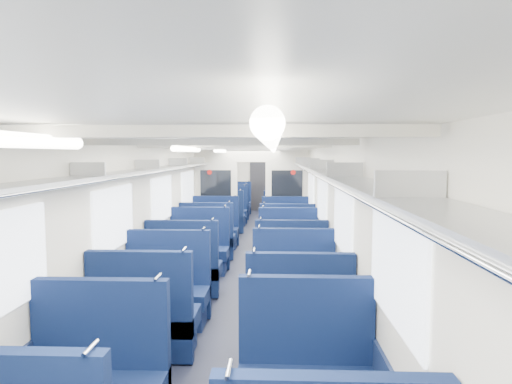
{
  "coord_description": "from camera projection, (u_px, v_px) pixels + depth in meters",
  "views": [
    {
      "loc": [
        0.56,
        -8.17,
        2.2
      ],
      "look_at": [
        0.09,
        3.36,
        1.2
      ],
      "focal_mm": 31.11,
      "sensor_mm": 36.0,
      "label": 1
    }
  ],
  "objects": [
    {
      "name": "wall_far",
      "position": [
        260.0,
        180.0,
        17.2
      ],
      "size": [
        2.8,
        0.02,
        2.35
      ],
      "primitive_type": "cube",
      "color": "silver",
      "rests_on": "floor"
    },
    {
      "name": "dado_left",
      "position": [
        171.0,
        252.0,
        8.37
      ],
      "size": [
        0.03,
        17.9,
        0.7
      ],
      "primitive_type": "cube",
      "color": "#111C3B",
      "rests_on": "floor"
    },
    {
      "name": "seat_23",
      "position": [
        283.0,
        213.0,
        13.65
      ],
      "size": [
        1.11,
        0.61,
        1.23
      ],
      "color": "#0E1E47",
      "rests_on": "floor"
    },
    {
      "name": "seat_22",
      "position": [
        229.0,
        213.0,
        13.72
      ],
      "size": [
        1.11,
        0.61,
        1.23
      ],
      "color": "#0E1E47",
      "rests_on": "floor"
    },
    {
      "name": "seat_17",
      "position": [
        287.0,
        243.0,
        9.09
      ],
      "size": [
        1.11,
        0.61,
        1.23
      ],
      "color": "#0E1E47",
      "rests_on": "floor"
    },
    {
      "name": "end_door",
      "position": [
        260.0,
        185.0,
        17.16
      ],
      "size": [
        0.75,
        0.06,
        2.0
      ],
      "primitive_type": "cube",
      "color": "black",
      "rests_on": "floor"
    },
    {
      "name": "floor",
      "position": [
        244.0,
        271.0,
        8.35
      ],
      "size": [
        2.8,
        18.0,
        0.01
      ],
      "primitive_type": "cube",
      "color": "black",
      "rests_on": "ground"
    },
    {
      "name": "seat_11",
      "position": [
        294.0,
        292.0,
        5.86
      ],
      "size": [
        1.11,
        0.61,
        1.23
      ],
      "color": "#0E1E47",
      "rests_on": "floor"
    },
    {
      "name": "seat_18",
      "position": [
        215.0,
        231.0,
        10.42
      ],
      "size": [
        1.11,
        0.61,
        1.23
      ],
      "color": "#0E1E47",
      "rests_on": "floor"
    },
    {
      "name": "wall_left",
      "position": [
        169.0,
        209.0,
        8.3
      ],
      "size": [
        0.02,
        18.0,
        2.35
      ],
      "primitive_type": "cube",
      "color": "silver",
      "rests_on": "floor"
    },
    {
      "name": "windows",
      "position": [
        242.0,
        198.0,
        7.77
      ],
      "size": [
        2.78,
        15.6,
        0.75
      ],
      "color": "white",
      "rests_on": "wall_left"
    },
    {
      "name": "seat_14",
      "position": [
        199.0,
        252.0,
        8.24
      ],
      "size": [
        1.11,
        0.61,
        1.23
      ],
      "color": "#0E1E47",
      "rests_on": "floor"
    },
    {
      "name": "seat_19",
      "position": [
        285.0,
        232.0,
        10.31
      ],
      "size": [
        1.11,
        0.61,
        1.23
      ],
      "color": "#0E1E47",
      "rests_on": "floor"
    },
    {
      "name": "seat_8",
      "position": [
        145.0,
        323.0,
        4.79
      ],
      "size": [
        1.11,
        0.61,
        1.23
      ],
      "color": "#0E1E47",
      "rests_on": "floor"
    },
    {
      "name": "seat_15",
      "position": [
        288.0,
        253.0,
        8.15
      ],
      "size": [
        1.11,
        0.61,
        1.23
      ],
      "color": "#0E1E47",
      "rests_on": "floor"
    },
    {
      "name": "seat_25",
      "position": [
        282.0,
        209.0,
        14.77
      ],
      "size": [
        1.11,
        0.61,
        1.23
      ],
      "color": "#0E1E47",
      "rests_on": "floor"
    },
    {
      "name": "seat_21",
      "position": [
        284.0,
        219.0,
        12.31
      ],
      "size": [
        1.11,
        0.61,
        1.23
      ],
      "color": "#0E1E47",
      "rests_on": "floor"
    },
    {
      "name": "seat_7",
      "position": [
        307.0,
        382.0,
        3.54
      ],
      "size": [
        1.11,
        0.61,
        1.23
      ],
      "color": "#0E1E47",
      "rests_on": "floor"
    },
    {
      "name": "bulkhead",
      "position": [
        251.0,
        193.0,
        10.92
      ],
      "size": [
        2.8,
        0.1,
        2.35
      ],
      "color": "silver",
      "rests_on": "floor"
    },
    {
      "name": "seat_26",
      "position": [
        235.0,
        205.0,
        15.9
      ],
      "size": [
        1.11,
        0.61,
        1.23
      ],
      "color": "#0E1E47",
      "rests_on": "floor"
    },
    {
      "name": "seat_13",
      "position": [
        291.0,
        271.0,
        6.91
      ],
      "size": [
        1.11,
        0.61,
        1.23
      ],
      "color": "#0E1E47",
      "rests_on": "floor"
    },
    {
      "name": "seat_9",
      "position": [
        299.0,
        326.0,
        4.7
      ],
      "size": [
        1.11,
        0.61,
        1.23
      ],
      "color": "#0E1E47",
      "rests_on": "floor"
    },
    {
      "name": "seat_24",
      "position": [
        233.0,
        208.0,
        14.83
      ],
      "size": [
        1.11,
        0.61,
        1.23
      ],
      "color": "#0E1E47",
      "rests_on": "floor"
    },
    {
      "name": "seat_16",
      "position": [
        208.0,
        241.0,
        9.3
      ],
      "size": [
        1.11,
        0.61,
        1.23
      ],
      "color": "#0E1E47",
      "rests_on": "floor"
    },
    {
      "name": "ceiling_fittings",
      "position": [
        243.0,
        149.0,
        7.89
      ],
      "size": [
        2.7,
        16.06,
        0.11
      ],
      "color": "silver",
      "rests_on": "ceiling"
    },
    {
      "name": "luggage_rack_left",
      "position": [
        179.0,
        166.0,
        8.23
      ],
      "size": [
        0.36,
        17.4,
        0.18
      ],
      "color": "#B2B5BA",
      "rests_on": "wall_left"
    },
    {
      "name": "luggage_rack_right",
      "position": [
        310.0,
        166.0,
        8.13
      ],
      "size": [
        0.36,
        17.4,
        0.18
      ],
      "color": "#B2B5BA",
      "rests_on": "wall_right"
    },
    {
      "name": "dado_right",
      "position": [
        318.0,
        253.0,
        8.26
      ],
      "size": [
        0.03,
        17.9,
        0.7
      ],
      "primitive_type": "cube",
      "color": "#111C3B",
      "rests_on": "floor"
    },
    {
      "name": "seat_10",
      "position": [
        166.0,
        294.0,
        5.75
      ],
      "size": [
        1.11,
        0.61,
        1.23
      ],
      "color": "#0E1E47",
      "rests_on": "floor"
    },
    {
      "name": "wall_right",
      "position": [
        319.0,
        209.0,
        8.19
      ],
      "size": [
        0.02,
        18.0,
        2.35
      ],
      "primitive_type": "cube",
      "color": "silver",
      "rests_on": "floor"
    },
    {
      "name": "ceiling",
      "position": [
        244.0,
        146.0,
        8.14
      ],
      "size": [
        2.8,
        18.0,
        0.01
      ],
      "primitive_type": "cube",
      "color": "white",
      "rests_on": "wall_left"
    },
    {
      "name": "seat_12",
      "position": [
        184.0,
        271.0,
        6.89
      ],
      "size": [
        1.11,
        0.61,
        1.23
      ],
      "color": "#0E1E47",
      "rests_on": "floor"
    },
    {
      "name": "seat_20",
      "position": [
        224.0,
        219.0,
        12.36
      ],
      "size": [
        1.11,
        0.61,
        1.23
      ],
      "color": "#0E1E47",
      "rests_on": "floor"
    },
    {
      "name": "seat_27",
      "position": [
        282.0,
        205.0,
        15.78
      ],
      "size": [
        1.11,
        0.61,
        1.23
      ],
      "color": "#0E1E47",
      "rests_on": "floor"
    }
  ]
}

